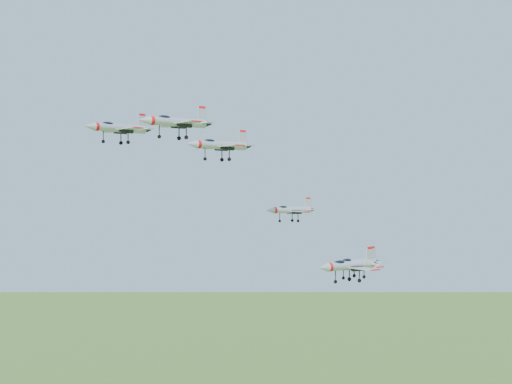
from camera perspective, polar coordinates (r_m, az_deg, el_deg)
name	(u,v)px	position (r m, az deg, el deg)	size (l,w,h in m)	color
jet_lead	(118,128)	(125.17, -10.97, 5.06)	(13.09, 11.11, 3.55)	#A9AFB6
jet_left_high	(176,122)	(112.48, -6.45, 5.60)	(13.12, 10.96, 3.51)	#A9AFB6
jet_right_high	(219,145)	(99.46, -2.95, 3.78)	(10.73, 8.96, 2.87)	#A9AFB6
jet_left_low	(290,210)	(134.85, 2.77, -1.44)	(11.15, 9.23, 2.98)	#A9AFB6
jet_right_low	(349,265)	(116.61, 7.42, -5.84)	(13.11, 10.98, 3.51)	#A9AFB6
jet_trail	(354,263)	(133.11, 7.87, -5.66)	(13.44, 11.36, 3.63)	#A9AFB6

